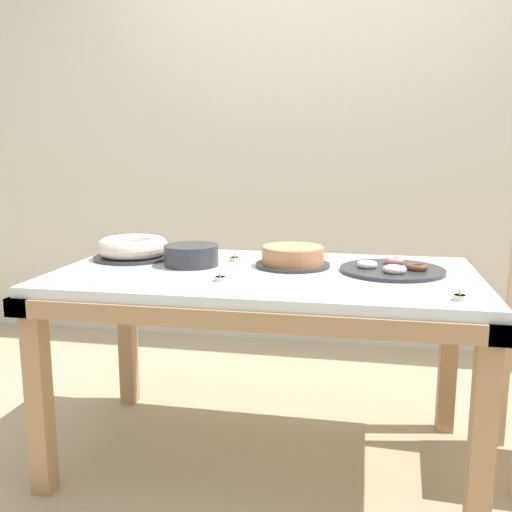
{
  "coord_description": "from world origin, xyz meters",
  "views": [
    {
      "loc": [
        0.36,
        -2.03,
        1.18
      ],
      "look_at": [
        -0.03,
        -0.03,
        0.81
      ],
      "focal_mm": 40.0,
      "sensor_mm": 36.0,
      "label": 1
    }
  ],
  "objects_px": {
    "cake_golden_bundt": "(133,248)",
    "plate_stack": "(191,255)",
    "tealight_left_edge": "(220,278)",
    "tealight_centre": "(235,259)",
    "tealight_right_edge": "(460,297)",
    "cake_chocolate_round": "(293,257)",
    "pastry_platter": "(392,269)"
  },
  "relations": [
    {
      "from": "plate_stack",
      "to": "tealight_right_edge",
      "type": "xyz_separation_m",
      "value": [
        0.94,
        -0.35,
        -0.03
      ]
    },
    {
      "from": "cake_chocolate_round",
      "to": "cake_golden_bundt",
      "type": "xyz_separation_m",
      "value": [
        -0.67,
        0.03,
        0.01
      ]
    },
    {
      "from": "tealight_left_edge",
      "to": "cake_golden_bundt",
      "type": "bearing_deg",
      "value": 143.84
    },
    {
      "from": "tealight_left_edge",
      "to": "tealight_centre",
      "type": "bearing_deg",
      "value": 95.36
    },
    {
      "from": "plate_stack",
      "to": "tealight_right_edge",
      "type": "distance_m",
      "value": 1.0
    },
    {
      "from": "plate_stack",
      "to": "pastry_platter",
      "type": "bearing_deg",
      "value": 1.83
    },
    {
      "from": "cake_chocolate_round",
      "to": "tealight_left_edge",
      "type": "xyz_separation_m",
      "value": [
        -0.21,
        -0.3,
        -0.03
      ]
    },
    {
      "from": "cake_chocolate_round",
      "to": "pastry_platter",
      "type": "bearing_deg",
      "value": -5.08
    },
    {
      "from": "plate_stack",
      "to": "tealight_centre",
      "type": "distance_m",
      "value": 0.19
    },
    {
      "from": "pastry_platter",
      "to": "tealight_left_edge",
      "type": "bearing_deg",
      "value": -155.34
    },
    {
      "from": "pastry_platter",
      "to": "plate_stack",
      "type": "bearing_deg",
      "value": -178.17
    },
    {
      "from": "cake_chocolate_round",
      "to": "cake_golden_bundt",
      "type": "relative_size",
      "value": 0.9
    },
    {
      "from": "plate_stack",
      "to": "tealight_left_edge",
      "type": "bearing_deg",
      "value": -53.76
    },
    {
      "from": "tealight_centre",
      "to": "pastry_platter",
      "type": "bearing_deg",
      "value": -8.69
    },
    {
      "from": "cake_golden_bundt",
      "to": "plate_stack",
      "type": "distance_m",
      "value": 0.29
    },
    {
      "from": "tealight_left_edge",
      "to": "tealight_centre",
      "type": "distance_m",
      "value": 0.36
    },
    {
      "from": "cake_golden_bundt",
      "to": "tealight_right_edge",
      "type": "bearing_deg",
      "value": -19.92
    },
    {
      "from": "tealight_left_edge",
      "to": "tealight_right_edge",
      "type": "bearing_deg",
      "value": -8.04
    },
    {
      "from": "cake_chocolate_round",
      "to": "tealight_centre",
      "type": "relative_size",
      "value": 7.14
    },
    {
      "from": "cake_chocolate_round",
      "to": "pastry_platter",
      "type": "height_order",
      "value": "cake_chocolate_round"
    },
    {
      "from": "cake_chocolate_round",
      "to": "tealight_centre",
      "type": "height_order",
      "value": "cake_chocolate_round"
    },
    {
      "from": "pastry_platter",
      "to": "tealight_right_edge",
      "type": "height_order",
      "value": "pastry_platter"
    },
    {
      "from": "tealight_left_edge",
      "to": "tealight_centre",
      "type": "xyz_separation_m",
      "value": [
        -0.03,
        0.36,
        0.0
      ]
    },
    {
      "from": "cake_golden_bundt",
      "to": "plate_stack",
      "type": "xyz_separation_m",
      "value": [
        0.28,
        -0.09,
        -0.0
      ]
    },
    {
      "from": "cake_chocolate_round",
      "to": "cake_golden_bundt",
      "type": "bearing_deg",
      "value": 177.08
    },
    {
      "from": "pastry_platter",
      "to": "tealight_right_edge",
      "type": "distance_m",
      "value": 0.41
    },
    {
      "from": "plate_stack",
      "to": "tealight_left_edge",
      "type": "relative_size",
      "value": 5.25
    },
    {
      "from": "tealight_left_edge",
      "to": "tealight_centre",
      "type": "relative_size",
      "value": 1.0
    },
    {
      "from": "cake_golden_bundt",
      "to": "tealight_right_edge",
      "type": "relative_size",
      "value": 7.96
    },
    {
      "from": "cake_golden_bundt",
      "to": "tealight_centre",
      "type": "bearing_deg",
      "value": 3.65
    },
    {
      "from": "pastry_platter",
      "to": "plate_stack",
      "type": "relative_size",
      "value": 1.81
    },
    {
      "from": "cake_golden_bundt",
      "to": "plate_stack",
      "type": "bearing_deg",
      "value": -18.12
    }
  ]
}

